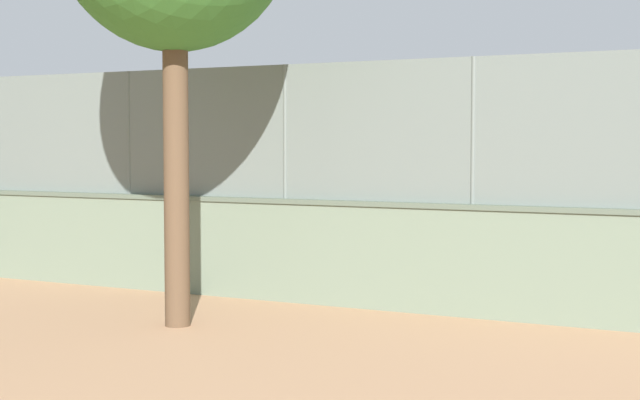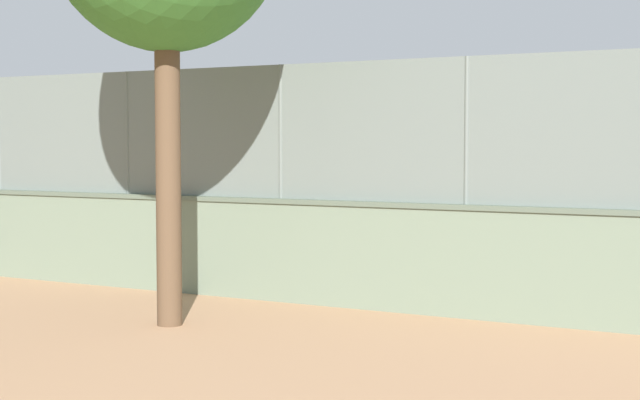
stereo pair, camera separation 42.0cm
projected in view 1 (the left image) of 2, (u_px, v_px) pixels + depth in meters
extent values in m
plane|color=tan|center=(435.00, 243.00, 24.78)|extent=(260.00, 260.00, 0.00)
cube|color=slate|center=(131.00, 243.00, 17.06)|extent=(32.97, 1.21, 1.64)
cube|color=#556151|center=(130.00, 196.00, 17.01)|extent=(32.97, 1.27, 0.08)
cube|color=slate|center=(129.00, 133.00, 16.94)|extent=(32.31, 0.89, 2.22)
cylinder|color=slate|center=(473.00, 131.00, 14.06)|extent=(0.07, 0.07, 2.22)
cylinder|color=slate|center=(285.00, 132.00, 15.50)|extent=(0.07, 0.07, 2.22)
cylinder|color=slate|center=(129.00, 133.00, 16.94)|extent=(0.07, 0.07, 2.22)
cylinder|color=navy|center=(539.00, 260.00, 17.82)|extent=(0.21, 0.21, 0.82)
cylinder|color=navy|center=(549.00, 260.00, 17.89)|extent=(0.21, 0.21, 0.82)
cylinder|color=#429951|center=(545.00, 223.00, 17.81)|extent=(0.48, 0.48, 0.60)
cylinder|color=#D8AD84|center=(532.00, 217.00, 17.65)|extent=(0.46, 0.48, 0.17)
cylinder|color=#D8AD84|center=(568.00, 217.00, 17.62)|extent=(0.46, 0.48, 0.17)
sphere|color=#D8AD84|center=(545.00, 201.00, 17.78)|extent=(0.23, 0.23, 0.23)
cylinder|color=white|center=(545.00, 196.00, 17.78)|extent=(0.34, 0.34, 0.05)
cylinder|color=black|center=(573.00, 218.00, 17.45)|extent=(0.23, 0.24, 0.04)
ellipsoid|color=#333338|center=(580.00, 219.00, 17.24)|extent=(0.23, 0.24, 0.24)
cylinder|color=#591919|center=(425.00, 267.00, 17.18)|extent=(0.17, 0.17, 0.74)
cylinder|color=#591919|center=(420.00, 268.00, 17.01)|extent=(0.17, 0.17, 0.74)
cylinder|color=orange|center=(423.00, 232.00, 17.06)|extent=(0.38, 0.38, 0.55)
cylinder|color=tan|center=(428.00, 225.00, 17.32)|extent=(0.53, 0.16, 0.16)
cylinder|color=tan|center=(401.00, 227.00, 16.97)|extent=(0.53, 0.16, 0.16)
sphere|color=tan|center=(423.00, 212.00, 17.04)|extent=(0.21, 0.21, 0.21)
cylinder|color=navy|center=(423.00, 207.00, 17.03)|extent=(0.25, 0.25, 0.05)
cylinder|color=#B2B2B2|center=(274.00, 225.00, 25.78)|extent=(0.20, 0.20, 0.75)
cylinder|color=#B2B2B2|center=(278.00, 226.00, 25.63)|extent=(0.20, 0.20, 0.75)
cylinder|color=#429951|center=(276.00, 202.00, 25.67)|extent=(0.45, 0.45, 0.55)
cylinder|color=tan|center=(268.00, 198.00, 25.84)|extent=(0.29, 0.52, 0.16)
cylinder|color=tan|center=(274.00, 199.00, 25.25)|extent=(0.29, 0.52, 0.16)
sphere|color=tan|center=(276.00, 188.00, 25.64)|extent=(0.21, 0.21, 0.21)
cylinder|color=red|center=(276.00, 185.00, 25.64)|extent=(0.29, 0.29, 0.05)
cylinder|color=black|center=(269.00, 199.00, 25.13)|extent=(0.15, 0.29, 0.04)
ellipsoid|color=#333338|center=(262.00, 199.00, 24.98)|extent=(0.14, 0.29, 0.24)
sphere|color=#3399D8|center=(533.00, 282.00, 16.99)|extent=(0.21, 0.21, 0.21)
cylinder|color=brown|center=(176.00, 158.00, 13.36)|extent=(0.36, 0.36, 4.85)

